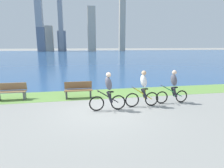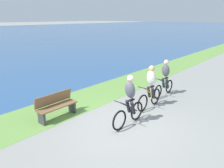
{
  "view_description": "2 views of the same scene",
  "coord_description": "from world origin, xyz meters",
  "px_view_note": "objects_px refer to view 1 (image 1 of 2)",
  "views": [
    {
      "loc": [
        -1.08,
        -7.95,
        2.88
      ],
      "look_at": [
        0.59,
        0.9,
        1.0
      ],
      "focal_mm": 30.07,
      "sensor_mm": 36.0,
      "label": 1
    },
    {
      "loc": [
        -5.13,
        -3.92,
        3.48
      ],
      "look_at": [
        0.42,
        0.87,
        1.2
      ],
      "focal_mm": 34.6,
      "sensor_mm": 36.0,
      "label": 2
    }
  ],
  "objects_px": {
    "cyclist_lead": "(108,92)",
    "bench_far_along_path": "(11,91)",
    "cyclist_distant_rear": "(173,87)",
    "cyclist_trailing": "(143,89)",
    "bench_near_path": "(78,90)"
  },
  "relations": [
    {
      "from": "cyclist_trailing",
      "to": "cyclist_distant_rear",
      "type": "distance_m",
      "value": 1.68
    },
    {
      "from": "cyclist_lead",
      "to": "cyclist_distant_rear",
      "type": "relative_size",
      "value": 1.01
    },
    {
      "from": "cyclist_lead",
      "to": "bench_far_along_path",
      "type": "distance_m",
      "value": 5.47
    },
    {
      "from": "cyclist_trailing",
      "to": "bench_far_along_path",
      "type": "bearing_deg",
      "value": 159.95
    },
    {
      "from": "bench_far_along_path",
      "to": "cyclist_lead",
      "type": "bearing_deg",
      "value": -28.5
    },
    {
      "from": "bench_far_along_path",
      "to": "cyclist_distant_rear",
      "type": "bearing_deg",
      "value": -14.63
    },
    {
      "from": "cyclist_trailing",
      "to": "bench_far_along_path",
      "type": "distance_m",
      "value": 6.92
    },
    {
      "from": "cyclist_trailing",
      "to": "bench_far_along_path",
      "type": "xyz_separation_m",
      "value": [
        -6.49,
        2.37,
        -0.4
      ]
    },
    {
      "from": "cyclist_distant_rear",
      "to": "bench_far_along_path",
      "type": "xyz_separation_m",
      "value": [
        -8.15,
        2.13,
        -0.38
      ]
    },
    {
      "from": "cyclist_lead",
      "to": "cyclist_distant_rear",
      "type": "distance_m",
      "value": 3.39
    },
    {
      "from": "bench_near_path",
      "to": "bench_far_along_path",
      "type": "relative_size",
      "value": 1.0
    },
    {
      "from": "cyclist_distant_rear",
      "to": "bench_near_path",
      "type": "distance_m",
      "value": 4.99
    },
    {
      "from": "cyclist_distant_rear",
      "to": "bench_near_path",
      "type": "relative_size",
      "value": 1.14
    },
    {
      "from": "cyclist_lead",
      "to": "bench_far_along_path",
      "type": "height_order",
      "value": "cyclist_lead"
    },
    {
      "from": "cyclist_lead",
      "to": "bench_far_along_path",
      "type": "xyz_separation_m",
      "value": [
        -4.79,
        2.6,
        -0.39
      ]
    }
  ]
}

